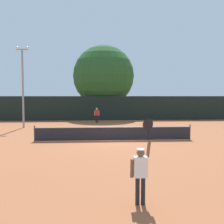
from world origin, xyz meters
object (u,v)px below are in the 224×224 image
object	(u,v)px
player_receiving	(97,114)
parked_car_mid	(84,110)
player_serving	(141,168)
parked_car_near	(50,111)
large_tree	(104,76)
light_pole	(23,82)
tennis_ball	(149,135)

from	to	relation	value
player_receiving	parked_car_mid	world-z (taller)	parked_car_mid
player_serving	parked_car_near	world-z (taller)	player_serving
parked_car_near	player_serving	bearing A→B (deg)	-84.27
player_serving	player_receiving	bearing A→B (deg)	93.03
player_receiving	parked_car_near	world-z (taller)	parked_car_near
large_tree	light_pole	bearing A→B (deg)	-127.62
tennis_ball	light_pole	distance (m)	13.15
light_pole	large_tree	xyz separation A→B (m)	(8.00, 10.38, 1.34)
large_tree	tennis_ball	bearing A→B (deg)	-79.33
tennis_ball	parked_car_mid	size ratio (longest dim) A/B	0.02
player_serving	player_receiving	world-z (taller)	player_serving
parked_car_mid	player_serving	bearing A→B (deg)	-86.02
player_serving	tennis_ball	distance (m)	12.74
player_receiving	parked_car_mid	distance (m)	11.43
player_receiving	parked_car_near	distance (m)	12.19
parked_car_near	player_receiving	bearing A→B (deg)	-63.68
player_serving	light_pole	xyz separation A→B (m)	(-8.19, 18.07, 3.35)
parked_car_near	parked_car_mid	size ratio (longest dim) A/B	1.05
player_receiving	parked_car_mid	bearing A→B (deg)	-80.30
light_pole	tennis_ball	bearing A→B (deg)	-27.29
player_serving	player_receiving	xyz separation A→B (m)	(-1.16, 21.86, -0.02)
parked_car_near	tennis_ball	bearing A→B (deg)	-69.19
player_serving	large_tree	bearing A→B (deg)	90.39
parked_car_near	parked_car_mid	bearing A→B (deg)	5.52
tennis_ball	large_tree	bearing A→B (deg)	100.67
large_tree	parked_car_near	size ratio (longest dim) A/B	2.23
player_serving	parked_car_mid	size ratio (longest dim) A/B	0.57
large_tree	parked_car_mid	bearing A→B (deg)	121.75
large_tree	parked_car_near	bearing A→B (deg)	156.79
player_receiving	light_pole	distance (m)	8.67
tennis_ball	light_pole	world-z (taller)	light_pole
player_receiving	tennis_ball	world-z (taller)	player_receiving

